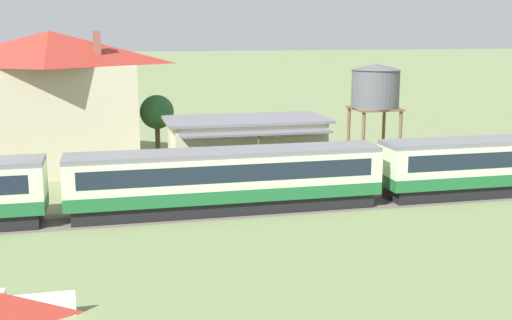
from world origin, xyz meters
The scene contains 7 objects.
ground_plane centered at (0.00, 0.00, 0.00)m, with size 600.00×600.00×0.00m, color #707F51.
passenger_train centered at (2.72, 0.21, 2.17)m, with size 60.50×3.12×3.90m.
railway_track centered at (10.12, 0.21, 0.01)m, with size 119.14×3.60×0.04m.
station_building centered at (5.83, 9.88, 2.27)m, with size 12.39×7.59×4.48m.
station_house_red_roof centered at (-8.66, 15.43, 5.70)m, with size 14.02×9.34×11.07m.
water_tower centered at (17.46, 12.19, 6.40)m, with size 4.18×4.18×8.37m.
yard_tree_2 centered at (-0.38, 16.96, 4.20)m, with size 2.90×2.90×5.71m.
Camera 1 is at (-4.60, -37.82, 11.17)m, focal length 45.00 mm.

